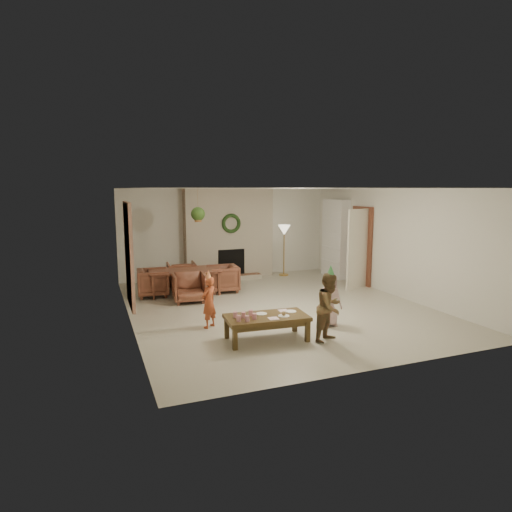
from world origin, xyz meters
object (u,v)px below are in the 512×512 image
coffee_table_top (267,317)px  child_red (209,302)px  dining_chair_right (223,278)px  child_plaid (330,307)px  dining_chair_left (153,283)px  dining_table (185,282)px  dining_chair_far (181,275)px  dining_chair_near (189,287)px  child_pink (330,300)px

coffee_table_top → child_red: child_red is taller
dining_chair_right → child_plaid: (0.65, -3.94, 0.24)m
dining_chair_left → child_plaid: size_ratio=0.63×
dining_table → dining_chair_far: size_ratio=2.34×
coffee_table_top → child_plaid: 1.05m
dining_chair_near → child_pink: (2.03, -2.59, 0.16)m
dining_table → child_pink: (1.97, -3.32, 0.19)m
dining_table → dining_chair_far: bearing=90.0°
dining_table → dining_chair_near: bearing=-90.0°
child_red → child_pink: child_pink is taller
dining_table → dining_chair_right: size_ratio=2.34×
coffee_table_top → child_red: size_ratio=1.45×
dining_chair_near → dining_chair_left: 1.04m
child_red → dining_table: bearing=-128.9°
coffee_table_top → child_pink: child_pink is taller
child_pink → dining_chair_far: bearing=117.2°
coffee_table_top → dining_chair_near: bearing=106.8°
coffee_table_top → child_red: (-0.72, 0.99, 0.08)m
dining_chair_far → dining_chair_left: same height
dining_chair_left → coffee_table_top: bearing=-155.3°
dining_table → child_pink: child_pink is taller
dining_chair_near → child_pink: child_pink is taller
dining_chair_near → coffee_table_top: (0.67, -2.89, 0.06)m
dining_chair_far → dining_chair_left: 1.04m
dining_chair_right → coffee_table_top: size_ratio=0.53×
dining_chair_far → child_pink: child_pink is taller
dining_chair_left → dining_table: bearing=-90.0°
dining_chair_near → child_plaid: (1.62, -3.28, 0.24)m
dining_table → child_plaid: bearing=-64.0°
child_pink → child_plaid: bearing=-118.6°
dining_chair_left → dining_chair_right: same height
dining_table → child_red: size_ratio=1.79×
dining_table → child_red: bearing=-87.8°
dining_table → dining_chair_near: (-0.06, -0.73, 0.03)m
coffee_table_top → child_pink: 1.41m
dining_chair_left → dining_chair_right: 1.66m
dining_chair_near → coffee_table_top: size_ratio=0.53×
child_plaid → child_pink: 0.81m
dining_table → dining_chair_near: size_ratio=2.34×
dining_chair_near → dining_chair_far: bearing=90.0°
dining_chair_left → child_pink: size_ratio=0.74×
child_pink → dining_table: bearing=122.6°
dining_chair_left → child_plaid: bearing=-145.9°
dining_table → child_pink: 3.87m
dining_chair_left → dining_chair_far: bearing=-45.0°
child_plaid → child_pink: size_ratio=1.18×
dining_table → dining_chair_left: (-0.73, 0.06, 0.03)m
dining_table → child_red: 2.65m
dining_chair_far → child_pink: bearing=120.0°
dining_table → dining_chair_right: bearing=-0.0°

